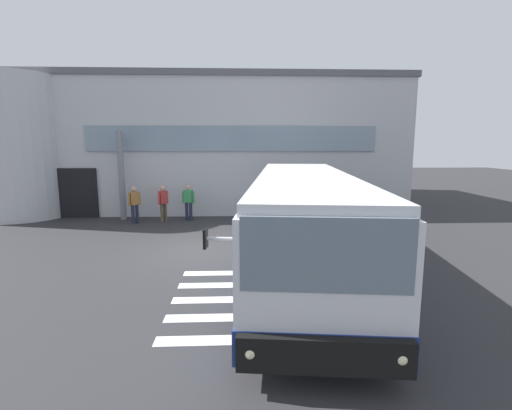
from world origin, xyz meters
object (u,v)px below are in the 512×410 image
(passenger_by_doorway, at_px, (163,202))
(passenger_at_curb_edge, at_px, (188,201))
(passenger_near_column, at_px, (134,202))
(bus_main_foreground, at_px, (303,222))
(entry_support_column, at_px, (121,176))

(passenger_by_doorway, bearing_deg, passenger_at_curb_edge, 14.81)
(passenger_near_column, xyz_separation_m, passenger_by_doorway, (1.24, 0.26, -0.03))
(bus_main_foreground, relative_size, passenger_at_curb_edge, 7.00)
(passenger_near_column, bearing_deg, entry_support_column, 130.62)
(bus_main_foreground, xyz_separation_m, passenger_by_doorway, (-5.31, 6.68, -0.41))
(bus_main_foreground, relative_size, passenger_near_column, 7.00)
(bus_main_foreground, distance_m, passenger_at_curb_edge, 8.15)
(passenger_at_curb_edge, bearing_deg, passenger_by_doorway, -165.19)
(bus_main_foreground, bearing_deg, passenger_by_doorway, 128.47)
(bus_main_foreground, bearing_deg, passenger_near_column, 135.58)
(passenger_near_column, distance_m, passenger_by_doorway, 1.27)
(entry_support_column, height_order, bus_main_foreground, entry_support_column)
(entry_support_column, bearing_deg, passenger_by_doorway, -17.73)
(bus_main_foreground, height_order, passenger_near_column, bus_main_foreground)
(passenger_near_column, distance_m, passenger_at_curb_edge, 2.41)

